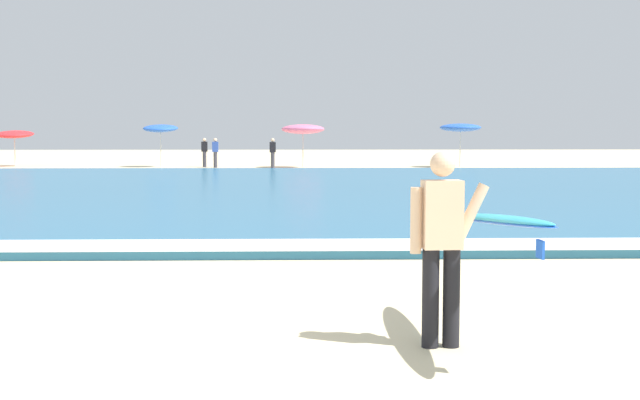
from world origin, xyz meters
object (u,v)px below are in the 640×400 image
at_px(beach_umbrella_0, 14,134).
at_px(beach_umbrella_2, 303,129).
at_px(beachgoer_near_row_mid, 273,152).
at_px(beach_umbrella_1, 161,128).
at_px(beach_umbrella_3, 460,128).
at_px(surfer_with_board, 470,231).
at_px(beachgoer_near_row_right, 215,152).
at_px(beachgoer_near_row_left, 204,152).

height_order(beach_umbrella_0, beach_umbrella_2, beach_umbrella_2).
relative_size(beach_umbrella_0, beachgoer_near_row_mid, 1.33).
relative_size(beach_umbrella_0, beach_umbrella_1, 0.88).
bearing_deg(beach_umbrella_3, surfer_with_board, -101.17).
xyz_separation_m(beach_umbrella_1, beachgoer_near_row_right, (3.03, -0.81, -1.25)).
bearing_deg(beachgoer_near_row_mid, beach_umbrella_3, 6.76).
distance_m(beach_umbrella_0, beachgoer_near_row_right, 11.47).
relative_size(beach_umbrella_1, beachgoer_near_row_left, 1.51).
relative_size(beach_umbrella_1, beach_umbrella_3, 1.01).
height_order(beach_umbrella_0, beachgoer_near_row_left, beach_umbrella_0).
xyz_separation_m(beach_umbrella_0, beach_umbrella_1, (8.24, -1.09, 0.32)).
bearing_deg(beach_umbrella_2, beachgoer_near_row_mid, -149.69).
relative_size(beach_umbrella_0, beachgoer_near_row_right, 1.33).
height_order(surfer_with_board, beachgoer_near_row_right, surfer_with_board).
xyz_separation_m(beach_umbrella_2, beachgoer_near_row_mid, (-1.59, -0.93, -1.21)).
relative_size(surfer_with_board, beach_umbrella_1, 1.13).
distance_m(beachgoer_near_row_left, beachgoer_near_row_right, 0.95).
relative_size(beach_umbrella_2, beachgoer_near_row_right, 1.47).
xyz_separation_m(surfer_with_board, beachgoer_near_row_right, (-5.93, 36.58, -0.19)).
xyz_separation_m(surfer_with_board, beachgoer_near_row_mid, (-2.83, 35.52, -0.19)).
bearing_deg(beach_umbrella_0, beach_umbrella_1, -7.56).
bearing_deg(beach_umbrella_2, surfer_with_board, -88.05).
height_order(surfer_with_board, beach_umbrella_1, beach_umbrella_1).
distance_m(beach_umbrella_1, beach_umbrella_2, 7.78).
height_order(beach_umbrella_2, beach_umbrella_3, beach_umbrella_3).
relative_size(beach_umbrella_0, beachgoer_near_row_left, 1.33).
distance_m(beach_umbrella_1, beachgoer_near_row_left, 2.69).
distance_m(beach_umbrella_3, beachgoer_near_row_right, 13.24).
bearing_deg(beach_umbrella_2, beach_umbrella_1, 173.01).
bearing_deg(surfer_with_board, beach_umbrella_3, 78.83).
distance_m(surfer_with_board, beach_umbrella_3, 37.44).
distance_m(beachgoer_near_row_left, beachgoer_near_row_mid, 4.14).
bearing_deg(beachgoer_near_row_left, surfer_with_board, -79.98).
bearing_deg(beachgoer_near_row_right, beachgoer_near_row_mid, -18.91).
relative_size(beach_umbrella_3, beachgoer_near_row_right, 1.50).
height_order(beach_umbrella_1, beachgoer_near_row_mid, beach_umbrella_1).
height_order(surfer_with_board, beachgoer_near_row_mid, surfer_with_board).
xyz_separation_m(beach_umbrella_0, beachgoer_near_row_right, (11.27, -1.91, -0.93)).
relative_size(surfer_with_board, beachgoer_near_row_right, 1.71).
relative_size(surfer_with_board, beach_umbrella_2, 1.16).
height_order(beach_umbrella_2, beachgoer_near_row_left, beach_umbrella_2).
bearing_deg(beachgoer_near_row_right, beach_umbrella_0, 170.40).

